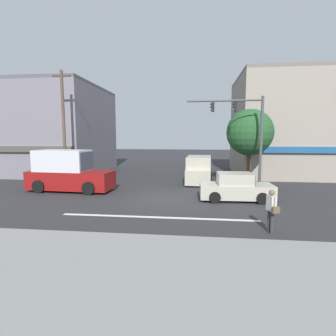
{
  "coord_description": "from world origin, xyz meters",
  "views": [
    {
      "loc": [
        1.75,
        -14.89,
        3.64
      ],
      "look_at": [
        -0.17,
        2.0,
        1.6
      ],
      "focal_mm": 28.0,
      "sensor_mm": 36.0,
      "label": 1
    }
  ],
  "objects_px": {
    "van_crossing_leftbound": "(199,170)",
    "sedan_parked_curbside": "(236,188)",
    "traffic_light_mast": "(246,128)",
    "utility_pole_near_left": "(64,127)",
    "box_truck_crossing_center": "(68,172)",
    "pedestrian_foreground_with_bag": "(272,208)",
    "utility_pole_far_right": "(275,136)",
    "street_tree": "(250,133)"
  },
  "relations": [
    {
      "from": "box_truck_crossing_center",
      "to": "utility_pole_near_left",
      "type": "bearing_deg",
      "value": 121.29
    },
    {
      "from": "van_crossing_leftbound",
      "to": "sedan_parked_curbside",
      "type": "bearing_deg",
      "value": -69.69
    },
    {
      "from": "utility_pole_near_left",
      "to": "pedestrian_foreground_with_bag",
      "type": "bearing_deg",
      "value": -34.09
    },
    {
      "from": "traffic_light_mast",
      "to": "van_crossing_leftbound",
      "type": "bearing_deg",
      "value": 133.06
    },
    {
      "from": "utility_pole_far_right",
      "to": "pedestrian_foreground_with_bag",
      "type": "xyz_separation_m",
      "value": [
        -3.39,
        -12.21,
        -2.73
      ]
    },
    {
      "from": "utility_pole_far_right",
      "to": "van_crossing_leftbound",
      "type": "xyz_separation_m",
      "value": [
        -6.06,
        -1.45,
        -2.68
      ]
    },
    {
      "from": "utility_pole_near_left",
      "to": "box_truck_crossing_center",
      "type": "relative_size",
      "value": 1.47
    },
    {
      "from": "utility_pole_near_left",
      "to": "van_crossing_leftbound",
      "type": "height_order",
      "value": "utility_pole_near_left"
    },
    {
      "from": "utility_pole_far_right",
      "to": "box_truck_crossing_center",
      "type": "bearing_deg",
      "value": -159.26
    },
    {
      "from": "utility_pole_near_left",
      "to": "utility_pole_far_right",
      "type": "xyz_separation_m",
      "value": [
        16.04,
        3.65,
        -0.67
      ]
    },
    {
      "from": "utility_pole_near_left",
      "to": "sedan_parked_curbside",
      "type": "bearing_deg",
      "value": -15.78
    },
    {
      "from": "sedan_parked_curbside",
      "to": "pedestrian_foreground_with_bag",
      "type": "relative_size",
      "value": 2.48
    },
    {
      "from": "box_truck_crossing_center",
      "to": "traffic_light_mast",
      "type": "bearing_deg",
      "value": 4.88
    },
    {
      "from": "van_crossing_leftbound",
      "to": "sedan_parked_curbside",
      "type": "distance_m",
      "value": 5.99
    },
    {
      "from": "utility_pole_far_right",
      "to": "box_truck_crossing_center",
      "type": "xyz_separation_m",
      "value": [
        -14.84,
        -5.62,
        -2.43
      ]
    },
    {
      "from": "utility_pole_far_right",
      "to": "traffic_light_mast",
      "type": "bearing_deg",
      "value": -123.88
    },
    {
      "from": "box_truck_crossing_center",
      "to": "pedestrian_foreground_with_bag",
      "type": "xyz_separation_m",
      "value": [
        11.45,
        -6.59,
        -0.3
      ]
    },
    {
      "from": "traffic_light_mast",
      "to": "utility_pole_far_right",
      "type": "bearing_deg",
      "value": 56.12
    },
    {
      "from": "street_tree",
      "to": "van_crossing_leftbound",
      "type": "relative_size",
      "value": 1.2
    },
    {
      "from": "utility_pole_far_right",
      "to": "utility_pole_near_left",
      "type": "bearing_deg",
      "value": -167.18
    },
    {
      "from": "utility_pole_near_left",
      "to": "traffic_light_mast",
      "type": "xyz_separation_m",
      "value": [
        12.94,
        -0.97,
        -0.18
      ]
    },
    {
      "from": "street_tree",
      "to": "van_crossing_leftbound",
      "type": "height_order",
      "value": "street_tree"
    },
    {
      "from": "street_tree",
      "to": "utility_pole_near_left",
      "type": "xyz_separation_m",
      "value": [
        -13.63,
        -1.37,
        0.42
      ]
    },
    {
      "from": "utility_pole_far_right",
      "to": "box_truck_crossing_center",
      "type": "distance_m",
      "value": 16.06
    },
    {
      "from": "utility_pole_far_right",
      "to": "box_truck_crossing_center",
      "type": "relative_size",
      "value": 1.24
    },
    {
      "from": "utility_pole_near_left",
      "to": "traffic_light_mast",
      "type": "bearing_deg",
      "value": -4.28
    },
    {
      "from": "street_tree",
      "to": "box_truck_crossing_center",
      "type": "bearing_deg",
      "value": -164.99
    },
    {
      "from": "van_crossing_leftbound",
      "to": "utility_pole_near_left",
      "type": "bearing_deg",
      "value": -167.57
    },
    {
      "from": "utility_pole_far_right",
      "to": "traffic_light_mast",
      "type": "height_order",
      "value": "utility_pole_far_right"
    },
    {
      "from": "traffic_light_mast",
      "to": "van_crossing_leftbound",
      "type": "height_order",
      "value": "traffic_light_mast"
    },
    {
      "from": "street_tree",
      "to": "traffic_light_mast",
      "type": "xyz_separation_m",
      "value": [
        -0.69,
        -2.33,
        0.24
      ]
    },
    {
      "from": "utility_pole_near_left",
      "to": "box_truck_crossing_center",
      "type": "xyz_separation_m",
      "value": [
        1.2,
        -1.97,
        -3.1
      ]
    },
    {
      "from": "utility_pole_near_left",
      "to": "sedan_parked_curbside",
      "type": "relative_size",
      "value": 2.03
    },
    {
      "from": "van_crossing_leftbound",
      "to": "pedestrian_foreground_with_bag",
      "type": "distance_m",
      "value": 11.09
    },
    {
      "from": "utility_pole_far_right",
      "to": "pedestrian_foreground_with_bag",
      "type": "relative_size",
      "value": 4.24
    },
    {
      "from": "traffic_light_mast",
      "to": "pedestrian_foreground_with_bag",
      "type": "bearing_deg",
      "value": -92.19
    },
    {
      "from": "utility_pole_near_left",
      "to": "van_crossing_leftbound",
      "type": "bearing_deg",
      "value": 12.43
    },
    {
      "from": "street_tree",
      "to": "box_truck_crossing_center",
      "type": "distance_m",
      "value": 13.15
    },
    {
      "from": "utility_pole_near_left",
      "to": "pedestrian_foreground_with_bag",
      "type": "relative_size",
      "value": 5.03
    },
    {
      "from": "utility_pole_near_left",
      "to": "traffic_light_mast",
      "type": "relative_size",
      "value": 1.36
    },
    {
      "from": "sedan_parked_curbside",
      "to": "box_truck_crossing_center",
      "type": "distance_m",
      "value": 10.97
    },
    {
      "from": "box_truck_crossing_center",
      "to": "utility_pole_far_right",
      "type": "bearing_deg",
      "value": 20.74
    }
  ]
}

